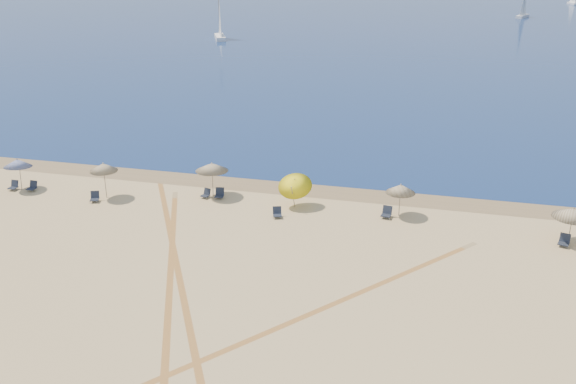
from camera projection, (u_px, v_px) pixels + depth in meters
The scene contains 18 objects.
wet_sand at pixel (301, 189), 45.89m from camera, with size 500.00×500.00×0.00m, color olive.
umbrella_0 at pixel (18, 163), 45.08m from camera, with size 1.95×1.99×2.34m.
umbrella_1 at pixel (103, 167), 43.52m from camera, with size 1.90×1.90×2.57m.
umbrella_2 at pixel (212, 167), 43.84m from camera, with size 2.27×2.28×2.47m.
umbrella_3 at pixel (295, 183), 42.17m from camera, with size 2.27×2.24×2.51m.
umbrella_4 at pixel (401, 189), 40.75m from camera, with size 1.89×1.89×2.23m.
umbrella_5 at pixel (573, 213), 37.07m from camera, with size 2.33×2.33×2.28m.
chair_0 at pixel (14, 186), 45.62m from camera, with size 0.57×0.66×0.67m.
chair_1 at pixel (32, 186), 45.45m from camera, with size 0.61×0.70×0.69m.
chair_2 at pixel (95, 197), 43.61m from camera, with size 0.76×0.82×0.69m.
chair_3 at pixel (206, 194), 44.25m from camera, with size 0.67×0.73×0.63m.
chair_4 at pixel (220, 194), 44.15m from camera, with size 0.69×0.77×0.71m.
chair_5 at pixel (277, 213), 41.17m from camera, with size 0.72×0.78×0.66m.
chair_6 at pixel (387, 213), 41.11m from camera, with size 0.70×0.79×0.73m.
chair_7 at pixel (564, 241), 37.35m from camera, with size 0.77×0.84×0.72m.
sailboat_0 at pixel (220, 23), 110.86m from camera, with size 3.87×6.19×9.06m.
sailboat_1 at pixel (524, 6), 140.28m from camera, with size 3.31×5.39×7.87m.
tire_tracks at pixel (204, 293), 32.52m from camera, with size 46.64×44.91×0.00m.
Camera 1 is at (9.23, -17.66, 16.92)m, focal length 39.84 mm.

